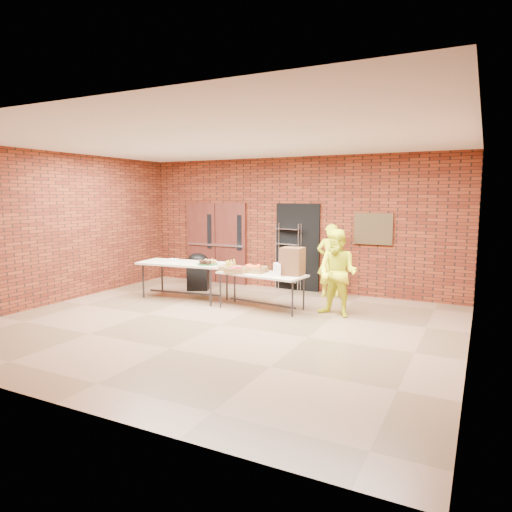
# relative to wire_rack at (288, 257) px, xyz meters

# --- Properties ---
(room) EXTENTS (8.08, 7.08, 3.28)m
(room) POSITION_rel_wire_rack_xyz_m (0.08, -3.32, 0.79)
(room) COLOR brown
(room) RESTS_ON ground
(double_doors) EXTENTS (1.78, 0.12, 2.10)m
(double_doors) POSITION_rel_wire_rack_xyz_m (-2.11, 0.12, 0.24)
(double_doors) COLOR #4F1E16
(double_doors) RESTS_ON room
(dark_doorway) EXTENTS (1.10, 0.06, 2.10)m
(dark_doorway) POSITION_rel_wire_rack_xyz_m (0.18, 0.14, 0.24)
(dark_doorway) COLOR black
(dark_doorway) RESTS_ON room
(bronze_plaque) EXTENTS (0.85, 0.04, 0.70)m
(bronze_plaque) POSITION_rel_wire_rack_xyz_m (1.98, 0.13, 0.74)
(bronze_plaque) COLOR #3A2A17
(bronze_plaque) RESTS_ON room
(wire_rack) EXTENTS (0.63, 0.32, 1.63)m
(wire_rack) POSITION_rel_wire_rack_xyz_m (0.00, 0.00, 0.00)
(wire_rack) COLOR #ABABB2
(wire_rack) RESTS_ON room
(table_left) EXTENTS (2.08, 1.04, 0.82)m
(table_left) POSITION_rel_wire_rack_xyz_m (-1.69, -1.90, -0.06)
(table_left) COLOR #C0B293
(table_left) RESTS_ON room
(table_right) EXTENTS (1.87, 0.97, 0.73)m
(table_right) POSITION_rel_wire_rack_xyz_m (0.24, -1.96, -0.14)
(table_right) COLOR #C0B293
(table_right) RESTS_ON room
(basket_bananas) EXTENTS (0.42, 0.33, 0.13)m
(basket_bananas) POSITION_rel_wire_rack_xyz_m (-0.53, -1.97, -0.02)
(basket_bananas) COLOR olive
(basket_bananas) RESTS_ON table_right
(basket_oranges) EXTENTS (0.48, 0.37, 0.15)m
(basket_oranges) POSITION_rel_wire_rack_xyz_m (0.05, -1.91, -0.02)
(basket_oranges) COLOR olive
(basket_oranges) RESTS_ON table_right
(basket_apples) EXTENTS (0.42, 0.33, 0.13)m
(basket_apples) POSITION_rel_wire_rack_xyz_m (-0.25, -2.11, -0.02)
(basket_apples) COLOR olive
(basket_apples) RESTS_ON table_right
(muffin_tray) EXTENTS (0.45, 0.45, 0.11)m
(muffin_tray) POSITION_rel_wire_rack_xyz_m (-1.05, -1.95, 0.06)
(muffin_tray) COLOR #12461B
(muffin_tray) RESTS_ON table_left
(napkin_box) EXTENTS (0.19, 0.13, 0.06)m
(napkin_box) POSITION_rel_wire_rack_xyz_m (-1.96, -1.92, 0.04)
(napkin_box) COLOR white
(napkin_box) RESTS_ON table_left
(coffee_dispenser) EXTENTS (0.41, 0.37, 0.54)m
(coffee_dispenser) POSITION_rel_wire_rack_xyz_m (0.87, -1.87, 0.19)
(coffee_dispenser) COLOR brown
(coffee_dispenser) RESTS_ON table_right
(cup_stack_front) EXTENTS (0.09, 0.09, 0.26)m
(cup_stack_front) POSITION_rel_wire_rack_xyz_m (0.62, -2.12, 0.05)
(cup_stack_front) COLOR white
(cup_stack_front) RESTS_ON table_right
(cup_stack_mid) EXTENTS (0.08, 0.08, 0.24)m
(cup_stack_mid) POSITION_rel_wire_rack_xyz_m (0.69, -2.13, 0.04)
(cup_stack_mid) COLOR white
(cup_stack_mid) RESTS_ON table_right
(cup_stack_back) EXTENTS (0.08, 0.08, 0.23)m
(cup_stack_back) POSITION_rel_wire_rack_xyz_m (0.62, -1.97, 0.04)
(cup_stack_back) COLOR white
(cup_stack_back) RESTS_ON table_right
(covered_grill) EXTENTS (0.62, 0.58, 0.90)m
(covered_grill) POSITION_rel_wire_rack_xyz_m (-1.98, -0.93, -0.36)
(covered_grill) COLOR black
(covered_grill) RESTS_ON room
(volunteer_woman) EXTENTS (0.71, 0.60, 1.66)m
(volunteer_woman) POSITION_rel_wire_rack_xyz_m (1.12, -0.22, 0.01)
(volunteer_woman) COLOR #E7F11A
(volunteer_woman) RESTS_ON room
(volunteer_man) EXTENTS (0.92, 0.78, 1.66)m
(volunteer_man) POSITION_rel_wire_rack_xyz_m (1.76, -1.81, 0.01)
(volunteer_man) COLOR #E7F11A
(volunteer_man) RESTS_ON room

